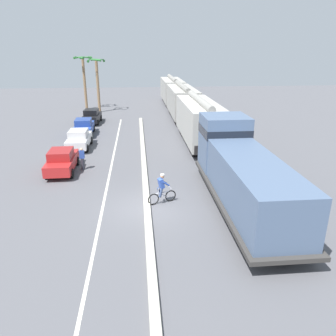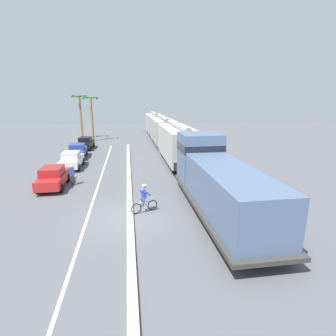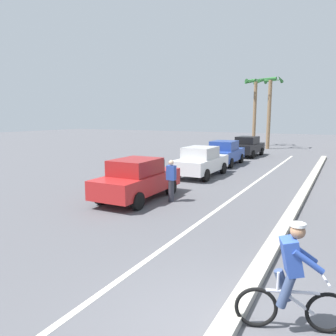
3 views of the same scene
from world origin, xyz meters
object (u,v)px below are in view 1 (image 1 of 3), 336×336
(hopper_car_middle, at_px, (182,101))
(parked_car_blue, at_px, (84,127))
(parked_car_black, at_px, (92,116))
(palm_tree_near, at_px, (97,75))
(locomotive, at_px, (239,172))
(parked_car_red, at_px, (62,161))
(pedestrian_by_cars, at_px, (82,158))
(parked_car_white, at_px, (79,139))
(cyclist, at_px, (162,190))
(palm_tree_far, at_px, (83,69))
(hopper_car_trailing, at_px, (172,90))
(hopper_car_lead, at_px, (199,121))

(hopper_car_middle, distance_m, parked_car_blue, 13.18)
(parked_car_black, distance_m, palm_tree_near, 8.25)
(locomotive, bearing_deg, parked_car_blue, 123.52)
(parked_car_red, xyz_separation_m, parked_car_blue, (-0.04, 10.59, 0.00))
(hopper_car_middle, relative_size, parked_car_blue, 2.49)
(pedestrian_by_cars, bearing_deg, parked_car_black, 94.66)
(parked_car_white, distance_m, cyclist, 13.09)
(palm_tree_near, relative_size, palm_tree_far, 0.97)
(hopper_car_trailing, distance_m, palm_tree_near, 12.70)
(hopper_car_lead, height_order, hopper_car_middle, same)
(parked_car_black, bearing_deg, cyclist, -73.37)
(hopper_car_lead, distance_m, parked_car_white, 10.65)
(parked_car_red, relative_size, palm_tree_far, 0.58)
(parked_car_black, bearing_deg, hopper_car_middle, 9.97)
(parked_car_black, height_order, palm_tree_near, palm_tree_near)
(parked_car_blue, xyz_separation_m, parked_car_black, (0.10, 5.50, 0.00))
(hopper_car_middle, distance_m, parked_car_white, 16.12)
(hopper_car_lead, xyz_separation_m, parked_car_red, (-10.80, -6.38, -1.26))
(hopper_car_lead, distance_m, palm_tree_near, 20.12)
(palm_tree_far, bearing_deg, hopper_car_middle, -32.26)
(hopper_car_middle, xyz_separation_m, palm_tree_far, (-12.75, 8.05, 3.37))
(palm_tree_near, xyz_separation_m, pedestrian_by_cars, (1.16, -22.93, -4.10))
(parked_car_blue, relative_size, palm_tree_near, 0.60)
(hopper_car_trailing, height_order, cyclist, hopper_car_trailing)
(hopper_car_trailing, bearing_deg, palm_tree_far, -164.42)
(palm_tree_near, height_order, pedestrian_by_cars, palm_tree_near)
(parked_car_red, distance_m, palm_tree_far, 26.51)
(cyclist, bearing_deg, pedestrian_by_cars, 131.35)
(parked_car_red, relative_size, cyclist, 2.47)
(parked_car_black, relative_size, palm_tree_near, 0.60)
(parked_car_red, xyz_separation_m, pedestrian_by_cars, (1.34, 0.30, 0.03))
(hopper_car_middle, bearing_deg, parked_car_red, -120.98)
(parked_car_white, xyz_separation_m, cyclist, (6.30, -11.47, 0.00))
(hopper_car_lead, height_order, palm_tree_far, palm_tree_far)
(parked_car_black, relative_size, pedestrian_by_cars, 2.63)
(parked_car_blue, xyz_separation_m, cyclist, (6.58, -16.19, 0.00))
(parked_car_red, height_order, palm_tree_far, palm_tree_far)
(locomotive, distance_m, hopper_car_lead, 12.16)
(hopper_car_lead, relative_size, palm_tree_far, 1.44)
(cyclist, bearing_deg, palm_tree_near, 102.43)
(parked_car_white, bearing_deg, hopper_car_lead, 2.78)
(parked_car_red, bearing_deg, cyclist, -40.58)
(parked_car_blue, bearing_deg, hopper_car_lead, -21.22)
(cyclist, distance_m, pedestrian_by_cars, 7.86)
(hopper_car_middle, bearing_deg, parked_car_black, -170.03)
(parked_car_white, xyz_separation_m, palm_tree_near, (-0.05, 17.36, 4.13))
(hopper_car_middle, bearing_deg, locomotive, -90.00)
(locomotive, bearing_deg, hopper_car_trailing, 90.00)
(cyclist, distance_m, palm_tree_near, 29.81)
(parked_car_red, relative_size, parked_car_white, 1.01)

